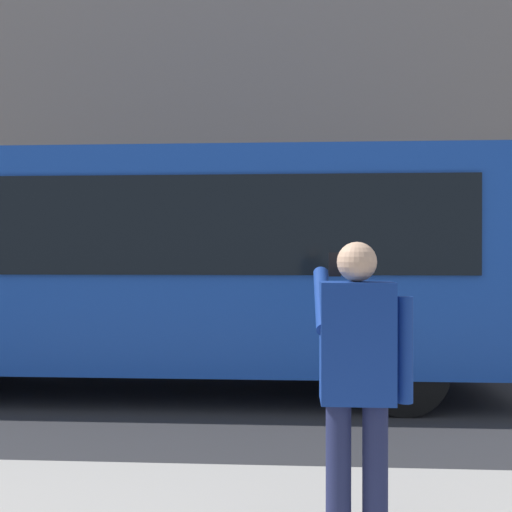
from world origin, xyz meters
name	(u,v)px	position (x,y,z in m)	size (l,w,h in m)	color
ground_plane	(248,385)	(0.00, 0.00, 0.00)	(60.00, 60.00, 0.00)	#2B2B2D
building_facade_far	(268,84)	(-0.02, -6.80, 5.99)	(28.00, 1.55, 12.00)	gray
red_bus	(155,261)	(1.20, 0.31, 1.68)	(9.05, 2.54, 3.08)	#1947AD
pedestrian_photographer	(357,371)	(-0.96, 4.80, 1.14)	(0.53, 0.52, 1.70)	#1E2347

